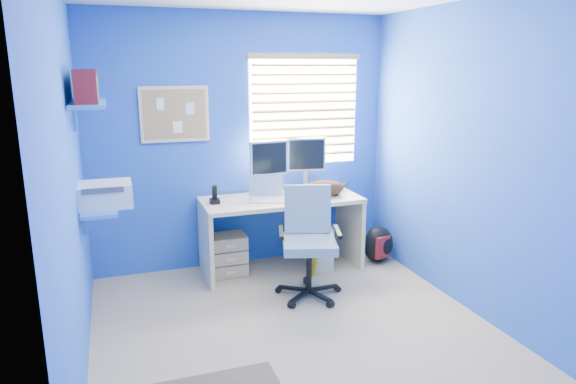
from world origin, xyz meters
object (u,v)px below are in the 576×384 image
object	(u,v)px
laptop	(266,189)
tower_pc	(318,243)
desk	(281,234)
office_chair	(309,256)
cat	(322,189)

from	to	relation	value
laptop	tower_pc	size ratio (longest dim) A/B	0.73
desk	office_chair	world-z (taller)	office_chair
cat	office_chair	size ratio (longest dim) A/B	0.47
cat	desk	bearing A→B (deg)	148.91
laptop	desk	bearing A→B (deg)	32.29
desk	office_chair	distance (m)	0.63
laptop	tower_pc	distance (m)	0.85
desk	cat	world-z (taller)	cat
tower_pc	cat	bearing A→B (deg)	-84.67
tower_pc	office_chair	world-z (taller)	office_chair
desk	cat	bearing A→B (deg)	-11.81
laptop	cat	bearing A→B (deg)	13.66
cat	tower_pc	distance (m)	0.60
desk	tower_pc	size ratio (longest dim) A/B	3.43
laptop	office_chair	world-z (taller)	same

